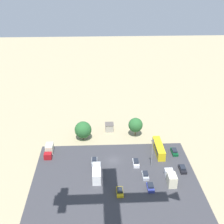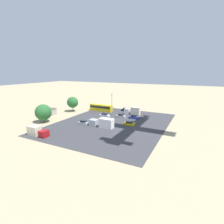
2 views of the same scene
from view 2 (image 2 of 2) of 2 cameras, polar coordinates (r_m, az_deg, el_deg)
ground_plane at (r=72.33m, az=-7.06°, el=-2.67°), size 400.00×400.00×0.00m
parking_lot_surface at (r=67.48m, az=-0.03°, el=-3.72°), size 50.53×39.92×0.08m
shed_building at (r=84.84m, az=-19.17°, el=0.14°), size 3.36×3.63×3.00m
bus at (r=87.32m, az=-3.59°, el=1.44°), size 2.58×11.75×3.22m
parked_car_0 at (r=75.64m, az=2.89°, el=-1.29°), size 1.84×4.04×1.57m
parked_car_1 at (r=87.71m, az=4.53°, el=0.75°), size 1.91×4.43×1.53m
parked_car_2 at (r=76.73m, az=-2.41°, el=-1.04°), size 1.88×4.48×1.64m
parked_car_3 at (r=66.50m, az=-9.30°, el=-3.51°), size 1.83×4.02×1.65m
parked_car_4 at (r=65.50m, az=5.68°, el=-3.73°), size 1.89×4.10×1.46m
parked_car_5 at (r=91.73m, az=-1.44°, el=1.32°), size 1.91×4.78×1.44m
parked_car_6 at (r=74.18m, az=7.15°, el=-1.65°), size 1.92×4.01×1.64m
parked_truck_0 at (r=59.65m, az=-23.29°, el=-5.80°), size 2.53×7.22×2.94m
parked_truck_1 at (r=80.87m, az=6.94°, el=0.31°), size 2.50×7.17×3.56m
parked_truck_2 at (r=62.67m, az=-3.05°, el=-3.60°), size 2.55×9.24×3.34m
tree_near_shed at (r=88.22m, az=-12.75°, el=3.10°), size 5.45×5.45×7.33m
tree_apron_mid at (r=73.24m, az=-21.52°, el=-0.10°), size 6.30×6.30×7.13m
light_pole_lot_centre at (r=79.50m, az=-0.03°, el=2.85°), size 0.90×0.28×9.61m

